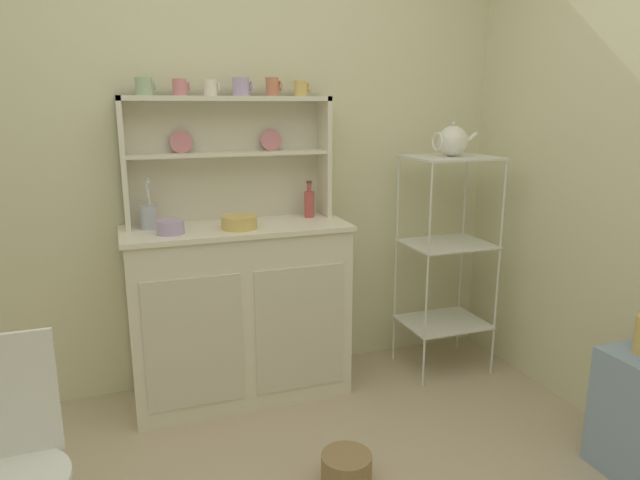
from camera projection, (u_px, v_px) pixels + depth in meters
The scene contains 17 objects.
wall_back at pixel (216, 153), 2.95m from camera, with size 3.84×0.05×2.50m, color beige.
hutch_cabinet at pixel (239, 310), 2.91m from camera, with size 1.11×0.45×0.91m.
hutch_shelf_unit at pixel (227, 148), 2.87m from camera, with size 1.04×0.18×0.62m.
bakers_rack at pixel (447, 241), 3.16m from camera, with size 0.46×0.37×1.22m.
wire_chair at pixel (3, 452), 1.64m from camera, with size 0.36×0.36×0.85m.
floor_basket at pixel (346, 470), 2.28m from camera, with size 0.20×0.20×0.13m, color #93754C.
cup_sage_0 at pixel (144, 86), 2.64m from camera, with size 0.09×0.08×0.08m.
cup_rose_1 at pixel (180, 87), 2.69m from camera, with size 0.08×0.07×0.08m.
cup_cream_2 at pixel (211, 88), 2.74m from camera, with size 0.08×0.07×0.08m.
cup_lilac_3 at pixel (241, 87), 2.79m from camera, with size 0.10×0.08×0.09m.
cup_terracotta_4 at pixel (273, 87), 2.84m from camera, with size 0.08×0.06×0.09m.
cup_gold_5 at pixel (301, 88), 2.89m from camera, with size 0.08×0.07×0.08m.
bowl_mixing_large at pixel (170, 227), 2.63m from camera, with size 0.13×0.13×0.06m, color #B79ECC.
bowl_floral_medium at pixel (239, 222), 2.73m from camera, with size 0.17×0.17×0.06m, color #DBB760.
jam_bottle at pixel (309, 203), 3.00m from camera, with size 0.05×0.05×0.19m.
utensil_jar at pixel (149, 216), 2.73m from camera, with size 0.08×0.08×0.24m.
porcelain_teapot at pixel (452, 141), 3.03m from camera, with size 0.25×0.16×0.18m.
Camera 1 is at (-0.50, -1.36, 1.49)m, focal length 31.89 mm.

